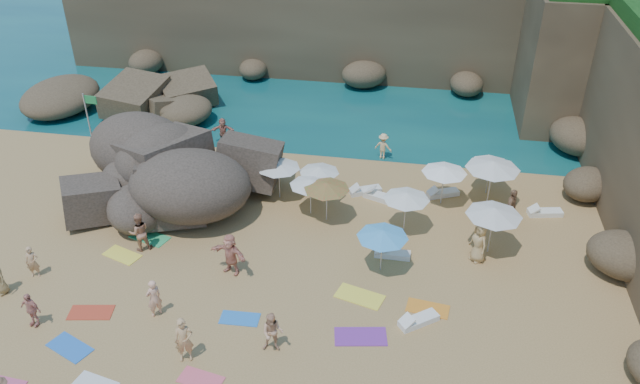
% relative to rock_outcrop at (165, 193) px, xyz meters
% --- Properties ---
extents(ground, '(120.00, 120.00, 0.00)m').
position_rel_rock_outcrop_xyz_m(ground, '(6.29, -4.72, 0.00)').
color(ground, tan).
rests_on(ground, ground).
extents(seawater, '(120.00, 120.00, 0.00)m').
position_rel_rock_outcrop_xyz_m(seawater, '(6.29, 25.28, 0.00)').
color(seawater, '#0C4751').
rests_on(seawater, ground).
extents(cliff_back, '(44.00, 8.00, 8.00)m').
position_rel_rock_outcrop_xyz_m(cliff_back, '(8.29, 20.28, 4.00)').
color(cliff_back, brown).
rests_on(cliff_back, ground).
extents(cliff_corner, '(10.00, 12.00, 8.00)m').
position_rel_rock_outcrop_xyz_m(cliff_corner, '(23.29, 15.28, 4.00)').
color(cliff_corner, brown).
rests_on(cliff_corner, ground).
extents(rock_promontory, '(12.00, 7.00, 2.00)m').
position_rel_rock_outcrop_xyz_m(rock_promontory, '(-4.71, 11.28, 0.00)').
color(rock_promontory, brown).
rests_on(rock_promontory, ground).
extents(rock_outcrop, '(10.59, 9.12, 3.59)m').
position_rel_rock_outcrop_xyz_m(rock_outcrop, '(0.00, 0.00, 0.00)').
color(rock_outcrop, brown).
rests_on(rock_outcrop, ground).
extents(flag_pole, '(0.77, 0.11, 3.94)m').
position_rel_rock_outcrop_xyz_m(flag_pole, '(-4.95, 2.68, 2.51)').
color(flag_pole, silver).
rests_on(flag_pole, ground).
extents(parasol_0, '(2.13, 2.13, 2.01)m').
position_rel_rock_outcrop_xyz_m(parasol_0, '(5.82, 0.66, 1.85)').
color(parasol_0, silver).
rests_on(parasol_0, ground).
extents(parasol_1, '(1.98, 1.98, 1.87)m').
position_rel_rock_outcrop_xyz_m(parasol_1, '(7.81, 0.76, 1.72)').
color(parasol_1, silver).
rests_on(parasol_1, ground).
extents(parasol_2, '(2.60, 2.60, 2.46)m').
position_rel_rock_outcrop_xyz_m(parasol_2, '(16.01, 1.69, 2.26)').
color(parasol_2, silver).
rests_on(parasol_2, ground).
extents(parasol_3, '(2.13, 2.13, 2.02)m').
position_rel_rock_outcrop_xyz_m(parasol_3, '(12.12, -1.14, 1.85)').
color(parasol_3, silver).
rests_on(parasol_3, ground).
extents(parasol_4, '(2.06, 2.06, 1.95)m').
position_rel_rock_outcrop_xyz_m(parasol_4, '(16.04, 2.88, 1.79)').
color(parasol_4, silver).
rests_on(parasol_4, ground).
extents(parasol_5, '(1.99, 1.99, 1.89)m').
position_rel_rock_outcrop_xyz_m(parasol_5, '(7.62, -0.51, 1.73)').
color(parasol_5, silver).
rests_on(parasol_5, ground).
extents(parasol_6, '(2.16, 2.16, 2.05)m').
position_rel_rock_outcrop_xyz_m(parasol_6, '(8.47, -0.94, 1.88)').
color(parasol_6, silver).
rests_on(parasol_6, ground).
extents(parasol_7, '(2.19, 2.19, 2.07)m').
position_rel_rock_outcrop_xyz_m(parasol_7, '(13.79, 1.49, 1.90)').
color(parasol_7, silver).
rests_on(parasol_7, ground).
extents(parasol_9, '(2.41, 2.41, 2.28)m').
position_rel_rock_outcrop_xyz_m(parasol_9, '(15.86, -2.16, 2.09)').
color(parasol_9, silver).
rests_on(parasol_9, ground).
extents(parasol_10, '(2.15, 2.15, 2.03)m').
position_rel_rock_outcrop_xyz_m(parasol_10, '(11.33, -4.26, 1.86)').
color(parasol_10, silver).
rests_on(parasol_10, ground).
extents(lounger_0, '(1.69, 1.20, 0.25)m').
position_rel_rock_outcrop_xyz_m(lounger_0, '(10.01, 1.80, 0.13)').
color(lounger_0, white).
rests_on(lounger_0, ground).
extents(lounger_1, '(1.86, 1.19, 0.27)m').
position_rel_rock_outcrop_xyz_m(lounger_1, '(10.85, 1.28, 0.14)').
color(lounger_1, white).
rests_on(lounger_1, ground).
extents(lounger_2, '(1.69, 1.15, 0.25)m').
position_rel_rock_outcrop_xyz_m(lounger_2, '(13.89, 2.21, 0.13)').
color(lounger_2, silver).
rests_on(lounger_2, ground).
extents(lounger_3, '(1.55, 0.52, 0.24)m').
position_rel_rock_outcrop_xyz_m(lounger_3, '(11.76, -3.25, 0.12)').
color(lounger_3, silver).
rests_on(lounger_3, ground).
extents(lounger_4, '(1.70, 0.85, 0.25)m').
position_rel_rock_outcrop_xyz_m(lounger_4, '(18.72, 1.28, 0.13)').
color(lounger_4, white).
rests_on(lounger_4, ground).
extents(lounger_5, '(1.59, 1.39, 0.25)m').
position_rel_rock_outcrop_xyz_m(lounger_5, '(13.05, -7.21, 0.12)').
color(lounger_5, white).
rests_on(lounger_5, ground).
extents(towel_0, '(1.88, 1.43, 0.03)m').
position_rel_rock_outcrop_xyz_m(towel_0, '(0.67, -10.68, 0.01)').
color(towel_0, blue).
rests_on(towel_0, ground).
extents(towel_4, '(1.82, 1.32, 0.03)m').
position_rel_rock_outcrop_xyz_m(towel_4, '(0.13, -5.22, 0.01)').
color(towel_4, '#FFEA43').
rests_on(towel_4, ground).
extents(towel_6, '(2.06, 1.29, 0.03)m').
position_rel_rock_outcrop_xyz_m(towel_6, '(10.97, -8.32, 0.02)').
color(towel_6, purple).
rests_on(towel_6, ground).
extents(towel_7, '(1.80, 1.12, 0.03)m').
position_rel_rock_outcrop_xyz_m(towel_7, '(0.54, -8.84, 0.01)').
color(towel_7, '#C03A21').
rests_on(towel_7, ground).
extents(towel_8, '(1.53, 0.81, 0.03)m').
position_rel_rock_outcrop_xyz_m(towel_8, '(6.31, -8.16, 0.01)').
color(towel_8, blue).
rests_on(towel_8, ground).
extents(towel_9, '(1.64, 1.03, 0.03)m').
position_rel_rock_outcrop_xyz_m(towel_9, '(5.83, -11.28, 0.01)').
color(towel_9, '#E95A6D').
rests_on(towel_9, ground).
extents(towel_10, '(1.74, 1.03, 0.03)m').
position_rel_rock_outcrop_xyz_m(towel_10, '(13.37, -6.35, 0.01)').
color(towel_10, orange).
rests_on(towel_10, ground).
extents(towel_11, '(1.96, 1.39, 0.03)m').
position_rel_rock_outcrop_xyz_m(towel_11, '(0.79, -3.76, 0.02)').
color(towel_11, '#34B86E').
rests_on(towel_11, ground).
extents(towel_12, '(2.09, 1.44, 0.03)m').
position_rel_rock_outcrop_xyz_m(towel_12, '(10.67, -6.11, 0.02)').
color(towel_12, '#FBE942').
rests_on(towel_12, ground).
extents(person_stand_0, '(0.61, 0.49, 1.45)m').
position_rel_rock_outcrop_xyz_m(person_stand_0, '(-2.78, -7.15, 0.73)').
color(person_stand_0, tan).
rests_on(person_stand_0, ground).
extents(person_stand_1, '(1.12, 1.06, 1.84)m').
position_rel_rock_outcrop_xyz_m(person_stand_1, '(0.81, -4.63, 0.92)').
color(person_stand_1, '#B17758').
rests_on(person_stand_1, ground).
extents(person_stand_2, '(1.05, 0.65, 1.51)m').
position_rel_rock_outcrop_xyz_m(person_stand_2, '(10.54, 5.61, 0.75)').
color(person_stand_2, '#EAC285').
rests_on(person_stand_2, ground).
extents(person_stand_3, '(0.89, 1.23, 1.94)m').
position_rel_rock_outcrop_xyz_m(person_stand_3, '(16.90, 0.04, 0.97)').
color(person_stand_3, '#8B6345').
rests_on(person_stand_3, ground).
extents(person_stand_4, '(0.94, 1.03, 1.87)m').
position_rel_rock_outcrop_xyz_m(person_stand_4, '(15.35, -2.88, 0.93)').
color(person_stand_4, tan).
rests_on(person_stand_4, ground).
extents(person_stand_5, '(1.42, 0.62, 1.48)m').
position_rel_rock_outcrop_xyz_m(person_stand_5, '(1.20, 6.05, 0.74)').
color(person_stand_5, '#C27361').
rests_on(person_stand_5, ground).
extents(person_stand_6, '(0.68, 0.72, 1.65)m').
position_rel_rock_outcrop_xyz_m(person_stand_6, '(3.08, -8.48, 0.83)').
color(person_stand_6, '#F6AE8B').
rests_on(person_stand_6, ground).
extents(person_lie_1, '(1.06, 1.57, 0.36)m').
position_rel_rock_outcrop_xyz_m(person_lie_1, '(-1.21, -9.81, 0.18)').
color(person_lie_1, tan).
rests_on(person_lie_1, ground).
extents(person_lie_2, '(1.30, 1.80, 0.43)m').
position_rel_rock_outcrop_xyz_m(person_lie_2, '(-3.53, -8.36, 0.22)').
color(person_lie_2, olive).
rests_on(person_lie_2, ground).
extents(person_lie_3, '(2.26, 2.34, 0.50)m').
position_rel_rock_outcrop_xyz_m(person_lie_3, '(5.19, -5.51, 0.25)').
color(person_lie_3, tan).
rests_on(person_lie_3, ground).
extents(person_lie_4, '(1.24, 1.92, 0.43)m').
position_rel_rock_outcrop_xyz_m(person_lie_4, '(5.04, -10.47, 0.22)').
color(person_lie_4, tan).
rests_on(person_lie_4, ground).
extents(person_lie_5, '(0.93, 1.69, 0.61)m').
position_rel_rock_outcrop_xyz_m(person_lie_5, '(7.96, -9.50, 0.31)').
color(person_lie_5, tan).
rests_on(person_lie_5, ground).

